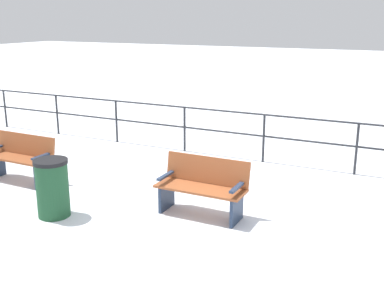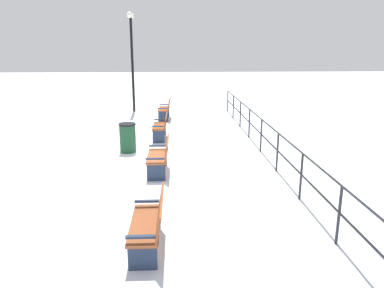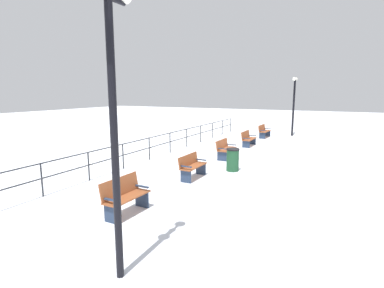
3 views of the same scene
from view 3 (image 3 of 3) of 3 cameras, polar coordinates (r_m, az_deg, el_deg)
The scene contains 10 objects.
ground_plane at distance 14.54m, azimuth 6.56°, elevation -2.72°, with size 80.00×80.00×0.00m, color white.
bench_nearest at distance 8.11m, azimuth -12.60°, elevation -9.57°, with size 0.58×1.41×0.96m.
bench_second at distance 11.09m, azimuth 0.00°, elevation -4.17°, with size 0.52×1.41×0.88m.
bench_third at distance 14.47m, azimuth 6.33°, elevation -0.91°, with size 0.57×1.42×0.90m.
bench_fourth at distance 17.97m, azimuth 10.57°, elevation 1.05°, with size 0.54×1.48×0.87m.
bench_fifth at distance 21.54m, azimuth 13.48°, elevation 2.43°, with size 0.59×1.49×0.88m.
lamppost_near at distance 4.91m, azimuth -14.96°, elevation 10.83°, with size 0.28×1.01×4.81m.
lamppost_middle at distance 22.78m, azimuth 18.77°, elevation 8.19°, with size 0.25×1.07×4.15m.
waterfront_railing at distance 15.75m, azimuth -4.19°, elevation 0.93°, with size 0.05×18.92×1.05m.
trash_bin at distance 12.22m, azimuth 7.72°, elevation -2.96°, with size 0.52×0.52×0.92m.
Camera 3 is at (4.87, -13.33, 3.17)m, focal length 28.13 mm.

